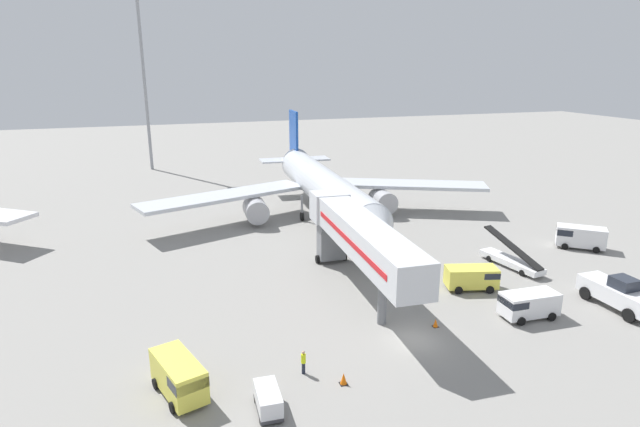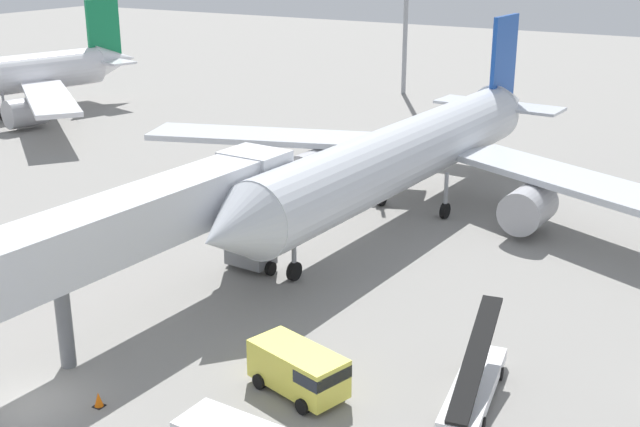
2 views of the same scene
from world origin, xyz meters
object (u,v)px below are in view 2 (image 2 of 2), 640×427
object	(u,v)px
airplane_at_gate	(412,153)
safety_cone_alpha	(99,399)
jet_bridge	(156,219)
belt_loader_truck	(474,384)
service_van_rear_left	(300,369)

from	to	relation	value
airplane_at_gate	safety_cone_alpha	bearing A→B (deg)	-91.47
airplane_at_gate	jet_bridge	xyz separation A→B (m)	(-4.12, -21.49, 0.90)
jet_bridge	safety_cone_alpha	distance (m)	9.91
airplane_at_gate	jet_bridge	bearing A→B (deg)	-100.85
airplane_at_gate	belt_loader_truck	world-z (taller)	airplane_at_gate
jet_bridge	service_van_rear_left	distance (m)	11.20
airplane_at_gate	service_van_rear_left	world-z (taller)	airplane_at_gate
belt_loader_truck	safety_cone_alpha	xyz separation A→B (m)	(-13.27, -8.34, -0.44)
airplane_at_gate	belt_loader_truck	size ratio (longest dim) A/B	6.33
jet_bridge	service_van_rear_left	size ratio (longest dim) A/B	4.46
belt_loader_truck	safety_cone_alpha	world-z (taller)	belt_loader_truck
jet_bridge	safety_cone_alpha	bearing A→B (deg)	-66.92
service_van_rear_left	safety_cone_alpha	distance (m)	8.47
jet_bridge	belt_loader_truck	distance (m)	17.24
jet_bridge	belt_loader_truck	xyz separation A→B (m)	(16.63, 0.45, -4.52)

